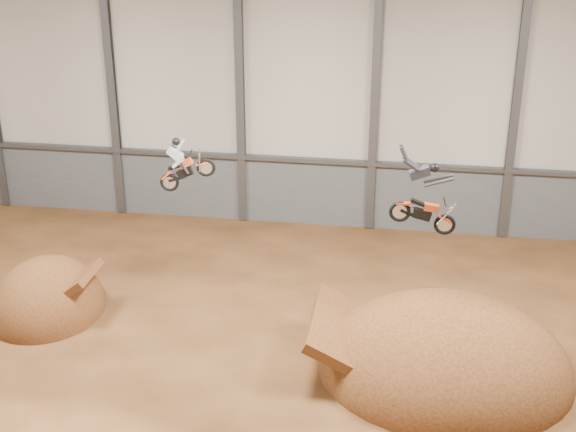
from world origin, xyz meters
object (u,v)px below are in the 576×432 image
object	(u,v)px
takeoff_ramp	(49,311)
fmx_rider_b	(421,192)
landing_ramp	(444,371)
fmx_rider_a	(190,158)

from	to	relation	value
takeoff_ramp	fmx_rider_b	bearing A→B (deg)	-4.02
fmx_rider_b	takeoff_ramp	bearing A→B (deg)	172.82
takeoff_ramp	landing_ramp	size ratio (longest dim) A/B	0.58
takeoff_ramp	fmx_rider_a	bearing A→B (deg)	16.82
fmx_rider_b	fmx_rider_a	bearing A→B (deg)	159.38
landing_ramp	fmx_rider_b	size ratio (longest dim) A/B	2.92
takeoff_ramp	fmx_rider_a	xyz separation A→B (m)	(5.95, 1.80, 6.51)
takeoff_ramp	landing_ramp	xyz separation A→B (m)	(16.29, -1.87, 0.00)
fmx_rider_a	landing_ramp	bearing A→B (deg)	-27.20
fmx_rider_a	fmx_rider_b	world-z (taller)	fmx_rider_b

